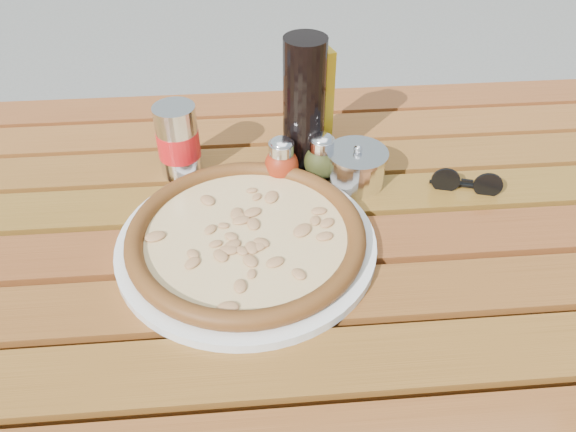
{
  "coord_description": "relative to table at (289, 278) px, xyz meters",
  "views": [
    {
      "loc": [
        -0.05,
        -0.58,
        1.29
      ],
      "look_at": [
        0.0,
        0.02,
        0.78
      ],
      "focal_mm": 35.0,
      "sensor_mm": 36.0,
      "label": 1
    }
  ],
  "objects": [
    {
      "name": "sunglasses",
      "position": [
        0.29,
        0.09,
        0.09
      ],
      "size": [
        0.11,
        0.05,
        0.04
      ],
      "rotation": [
        0.0,
        0.0,
        -0.28
      ],
      "color": "black",
      "rests_on": "table"
    },
    {
      "name": "plate",
      "position": [
        -0.06,
        -0.01,
        0.08
      ],
      "size": [
        0.41,
        0.41,
        0.01
      ],
      "primitive_type": "cylinder",
      "rotation": [
        0.0,
        0.0,
        0.16
      ],
      "color": "white",
      "rests_on": "table"
    },
    {
      "name": "table",
      "position": [
        0.0,
        0.0,
        0.0
      ],
      "size": [
        1.4,
        0.9,
        0.75
      ],
      "color": "#3B1C0D",
      "rests_on": "ground"
    },
    {
      "name": "pepper_shaker",
      "position": [
        0.0,
        0.14,
        0.11
      ],
      "size": [
        0.07,
        0.07,
        0.08
      ],
      "rotation": [
        0.0,
        0.0,
        -0.43
      ],
      "color": "#A62D13",
      "rests_on": "table"
    },
    {
      "name": "parmesan_tin",
      "position": [
        0.12,
        0.13,
        0.11
      ],
      "size": [
        0.1,
        0.1,
        0.07
      ],
      "rotation": [
        0.0,
        0.0,
        0.09
      ],
      "color": "white",
      "rests_on": "table"
    },
    {
      "name": "olive_oil_cruet",
      "position": [
        0.05,
        0.22,
        0.17
      ],
      "size": [
        0.07,
        0.07,
        0.21
      ],
      "rotation": [
        0.0,
        0.0,
        0.3
      ],
      "color": "#C29114",
      "rests_on": "table"
    },
    {
      "name": "dark_bottle",
      "position": [
        0.04,
        0.19,
        0.19
      ],
      "size": [
        0.08,
        0.08,
        0.22
      ],
      "primitive_type": "cylinder",
      "rotation": [
        0.0,
        0.0,
        0.18
      ],
      "color": "black",
      "rests_on": "table"
    },
    {
      "name": "soda_can",
      "position": [
        -0.16,
        0.18,
        0.13
      ],
      "size": [
        0.08,
        0.08,
        0.12
      ],
      "rotation": [
        0.0,
        0.0,
        0.24
      ],
      "color": "silver",
      "rests_on": "table"
    },
    {
      "name": "pizza",
      "position": [
        -0.06,
        -0.01,
        0.1
      ],
      "size": [
        0.34,
        0.34,
        0.03
      ],
      "rotation": [
        0.0,
        0.0,
        0.04
      ],
      "color": "#FFEEB6",
      "rests_on": "plate"
    },
    {
      "name": "oregano_shaker",
      "position": [
        0.06,
        0.15,
        0.11
      ],
      "size": [
        0.06,
        0.06,
        0.08
      ],
      "rotation": [
        0.0,
        0.0,
        -0.06
      ],
      "color": "#393E18",
      "rests_on": "table"
    }
  ]
}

